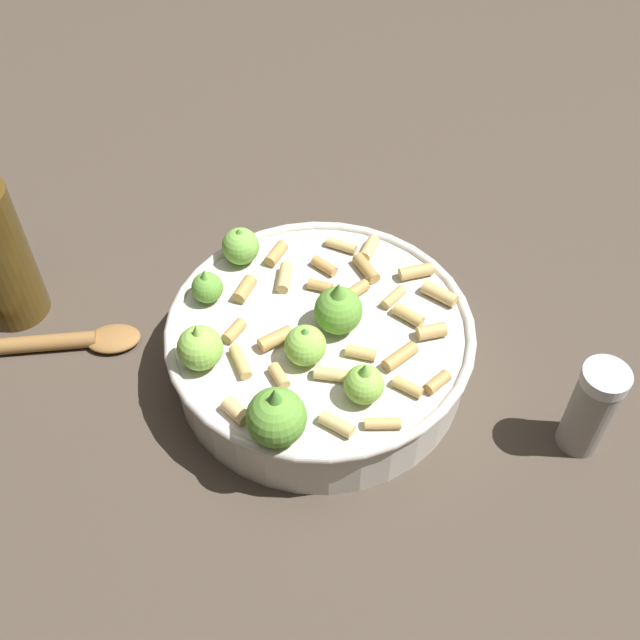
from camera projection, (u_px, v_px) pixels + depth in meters
name	position (u px, v px, depth m)	size (l,w,h in m)	color
ground_plane	(320.00, 368.00, 0.72)	(2.40, 2.40, 0.00)	#42382D
cooking_pan	(318.00, 345.00, 0.69)	(0.27, 0.27, 0.12)	beige
pepper_shaker	(592.00, 408.00, 0.63)	(0.04, 0.04, 0.10)	gray
wooden_spoon	(46.00, 343.00, 0.73)	(0.09, 0.20, 0.02)	olive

